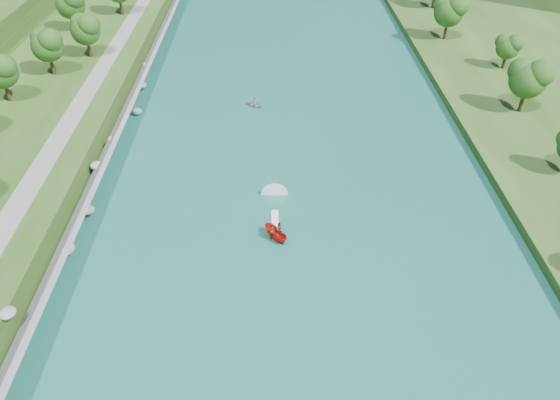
{
  "coord_description": "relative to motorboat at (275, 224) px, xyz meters",
  "views": [
    {
      "loc": [
        -2.37,
        -42.22,
        42.27
      ],
      "look_at": [
        -1.35,
        11.96,
        2.5
      ],
      "focal_mm": 35.0,
      "sensor_mm": 36.0,
      "label": 1
    }
  ],
  "objects": [
    {
      "name": "river_water",
      "position": [
        1.98,
        10.62,
        -0.67
      ],
      "size": [
        55.0,
        240.0,
        0.1
      ],
      "primitive_type": "cube",
      "color": "#17594C",
      "rests_on": "ground"
    },
    {
      "name": "ground",
      "position": [
        1.98,
        -9.38,
        -0.72
      ],
      "size": [
        260.0,
        260.0,
        0.0
      ],
      "primitive_type": "plane",
      "color": "#2D5119",
      "rests_on": "ground"
    },
    {
      "name": "riverside_path",
      "position": [
        -30.52,
        10.62,
        2.83
      ],
      "size": [
        3.0,
        200.0,
        0.1
      ],
      "primitive_type": "cube",
      "color": "gray",
      "rests_on": "berm_west"
    },
    {
      "name": "motorboat",
      "position": [
        0.0,
        0.0,
        0.0
      ],
      "size": [
        3.6,
        18.72,
        2.24
      ],
      "rotation": [
        0.0,
        0.0,
        3.77
      ],
      "color": "red",
      "rests_on": "river_water"
    },
    {
      "name": "trees_east",
      "position": [
        40.5,
        17.19,
        6.06
      ],
      "size": [
        15.44,
        140.36,
        11.82
      ],
      "color": "#144B17",
      "rests_on": "berm_east"
    },
    {
      "name": "raft",
      "position": [
        -3.16,
        33.1,
        -0.26
      ],
      "size": [
        3.8,
        3.69,
        1.55
      ],
      "rotation": [
        0.0,
        0.0,
        0.87
      ],
      "color": "gray",
      "rests_on": "river_water"
    },
    {
      "name": "riprap_bank",
      "position": [
        -23.86,
        9.51,
        1.07
      ],
      "size": [
        4.22,
        236.0,
        4.34
      ],
      "color": "slate",
      "rests_on": "ground"
    }
  ]
}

